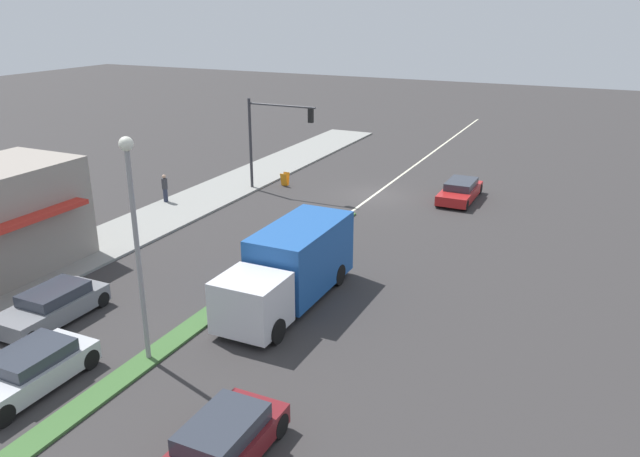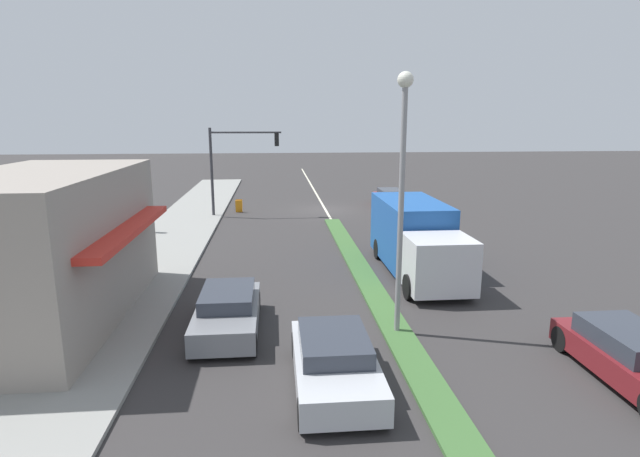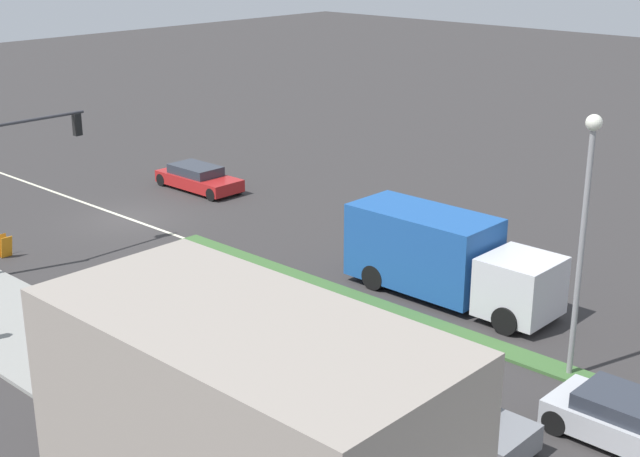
{
  "view_description": "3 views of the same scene",
  "coord_description": "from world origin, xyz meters",
  "px_view_note": "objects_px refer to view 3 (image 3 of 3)",
  "views": [
    {
      "loc": [
        -12.84,
        34.73,
        11.08
      ],
      "look_at": [
        -1.92,
        11.79,
        1.94
      ],
      "focal_mm": 35.0,
      "sensor_mm": 36.0,
      "label": 1
    },
    {
      "loc": [
        3.53,
        34.51,
        6.2
      ],
      "look_at": [
        1.68,
        14.27,
        1.77
      ],
      "focal_mm": 28.0,
      "sensor_mm": 36.0,
      "label": 2
    },
    {
      "loc": [
        21.23,
        31.11,
        11.99
      ],
      "look_at": [
        -1.19,
        10.24,
        1.62
      ],
      "focal_mm": 50.0,
      "sensor_mm": 36.0,
      "label": 3
    }
  ],
  "objects_px": {
    "delivery_truck": "(444,257)",
    "hatchback_red": "(198,178)",
    "traffic_signal_main": "(12,166)",
    "sedan_silver": "(632,422)",
    "warning_aframe_sign": "(5,246)",
    "suv_grey": "(448,416)",
    "street_lamp": "(585,215)"
  },
  "relations": [
    {
      "from": "traffic_signal_main",
      "to": "street_lamp",
      "type": "xyz_separation_m",
      "value": [
        -6.12,
        18.98,
        0.88
      ]
    },
    {
      "from": "warning_aframe_sign",
      "to": "hatchback_red",
      "type": "bearing_deg",
      "value": -171.05
    },
    {
      "from": "delivery_truck",
      "to": "hatchback_red",
      "type": "bearing_deg",
      "value": -99.73
    },
    {
      "from": "sedan_silver",
      "to": "street_lamp",
      "type": "bearing_deg",
      "value": -128.23
    },
    {
      "from": "warning_aframe_sign",
      "to": "sedan_silver",
      "type": "bearing_deg",
      "value": 99.28
    },
    {
      "from": "street_lamp",
      "to": "delivery_truck",
      "type": "xyz_separation_m",
      "value": [
        -2.2,
        -5.93,
        -3.31
      ]
    },
    {
      "from": "delivery_truck",
      "to": "suv_grey",
      "type": "bearing_deg",
      "value": 36.29
    },
    {
      "from": "warning_aframe_sign",
      "to": "delivery_truck",
      "type": "relative_size",
      "value": 0.11
    },
    {
      "from": "street_lamp",
      "to": "hatchback_red",
      "type": "distance_m",
      "value": 23.2
    },
    {
      "from": "delivery_truck",
      "to": "suv_grey",
      "type": "height_order",
      "value": "delivery_truck"
    },
    {
      "from": "sedan_silver",
      "to": "suv_grey",
      "type": "xyz_separation_m",
      "value": [
        2.8,
        -3.44,
        -0.01
      ]
    },
    {
      "from": "sedan_silver",
      "to": "suv_grey",
      "type": "distance_m",
      "value": 4.43
    },
    {
      "from": "traffic_signal_main",
      "to": "warning_aframe_sign",
      "type": "bearing_deg",
      "value": -94.31
    },
    {
      "from": "sedan_silver",
      "to": "delivery_truck",
      "type": "bearing_deg",
      "value": -116.76
    },
    {
      "from": "hatchback_red",
      "to": "warning_aframe_sign",
      "type": "bearing_deg",
      "value": 8.95
    },
    {
      "from": "delivery_truck",
      "to": "sedan_silver",
      "type": "height_order",
      "value": "delivery_truck"
    },
    {
      "from": "hatchback_red",
      "to": "sedan_silver",
      "type": "height_order",
      "value": "sedan_silver"
    },
    {
      "from": "hatchback_red",
      "to": "delivery_truck",
      "type": "bearing_deg",
      "value": 80.27
    },
    {
      "from": "traffic_signal_main",
      "to": "suv_grey",
      "type": "distance_m",
      "value": 18.66
    },
    {
      "from": "traffic_signal_main",
      "to": "warning_aframe_sign",
      "type": "distance_m",
      "value": 3.8
    },
    {
      "from": "street_lamp",
      "to": "warning_aframe_sign",
      "type": "height_order",
      "value": "street_lamp"
    },
    {
      "from": "delivery_truck",
      "to": "hatchback_red",
      "type": "relative_size",
      "value": 1.65
    },
    {
      "from": "traffic_signal_main",
      "to": "sedan_silver",
      "type": "distance_m",
      "value": 22.36
    },
    {
      "from": "suv_grey",
      "to": "traffic_signal_main",
      "type": "bearing_deg",
      "value": -86.49
    },
    {
      "from": "delivery_truck",
      "to": "sedan_silver",
      "type": "distance_m",
      "value": 9.81
    },
    {
      "from": "street_lamp",
      "to": "hatchback_red",
      "type": "bearing_deg",
      "value": -102.66
    },
    {
      "from": "street_lamp",
      "to": "sedan_silver",
      "type": "relative_size",
      "value": 1.8
    },
    {
      "from": "traffic_signal_main",
      "to": "delivery_truck",
      "type": "distance_m",
      "value": 15.66
    },
    {
      "from": "traffic_signal_main",
      "to": "hatchback_red",
      "type": "distance_m",
      "value": 12.07
    },
    {
      "from": "hatchback_red",
      "to": "sedan_silver",
      "type": "relative_size",
      "value": 1.11
    },
    {
      "from": "warning_aframe_sign",
      "to": "sedan_silver",
      "type": "distance_m",
      "value": 23.63
    },
    {
      "from": "warning_aframe_sign",
      "to": "hatchback_red",
      "type": "height_order",
      "value": "hatchback_red"
    }
  ]
}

